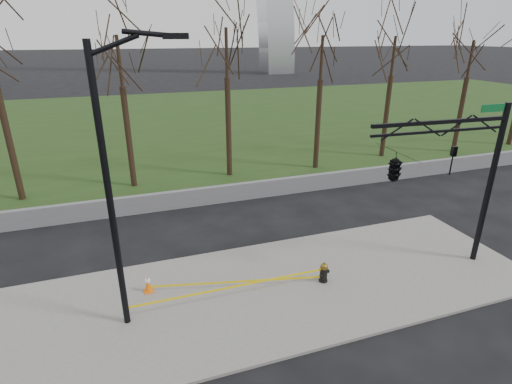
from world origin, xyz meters
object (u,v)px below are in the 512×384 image
object	(u,v)px
fire_hydrant	(324,272)
traffic_signal_mast	(415,165)
traffic_cone	(148,284)
street_light	(115,176)

from	to	relation	value
fire_hydrant	traffic_signal_mast	bearing A→B (deg)	-31.67
traffic_cone	traffic_signal_mast	distance (m)	9.61
fire_hydrant	street_light	xyz separation A→B (m)	(-6.31, -0.01, 4.25)
fire_hydrant	traffic_signal_mast	size ratio (longest dim) A/B	0.12
traffic_cone	traffic_signal_mast	size ratio (longest dim) A/B	0.10
traffic_cone	street_light	world-z (taller)	street_light
traffic_signal_mast	traffic_cone	bearing A→B (deg)	172.26
fire_hydrant	traffic_signal_mast	distance (m)	4.71
traffic_cone	street_light	bearing A→B (deg)	-110.41
fire_hydrant	traffic_signal_mast	xyz separation A→B (m)	(2.89, -0.35, 3.70)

